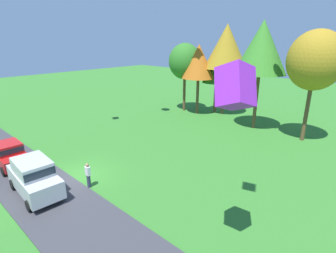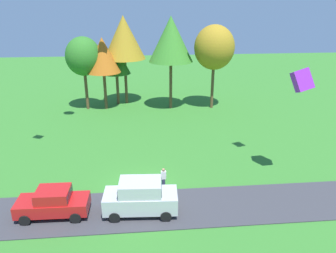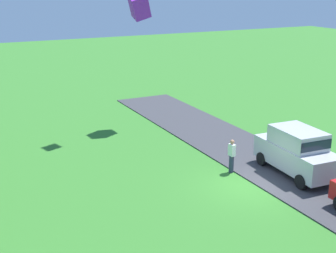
# 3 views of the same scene
# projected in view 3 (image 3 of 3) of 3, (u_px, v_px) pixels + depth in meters

# --- Properties ---
(ground_plane) EXTENTS (120.00, 120.00, 0.00)m
(ground_plane) POSITION_uv_depth(u_px,v_px,m) (250.00, 186.00, 21.74)
(ground_plane) COLOR #337528
(pavement_strip) EXTENTS (36.00, 4.40, 0.06)m
(pavement_strip) POSITION_uv_depth(u_px,v_px,m) (291.00, 176.00, 22.82)
(pavement_strip) COLOR #38383D
(pavement_strip) RESTS_ON ground
(car_suv_by_flagpole) EXTENTS (4.71, 2.27, 2.28)m
(car_suv_by_flagpole) POSITION_uv_depth(u_px,v_px,m) (297.00, 150.00, 22.69)
(car_suv_by_flagpole) COLOR #B7B7BC
(car_suv_by_flagpole) RESTS_ON ground
(person_on_lawn) EXTENTS (0.36, 0.24, 1.71)m
(person_on_lawn) POSITION_uv_depth(u_px,v_px,m) (232.00, 156.00, 23.08)
(person_on_lawn) COLOR #2D334C
(person_on_lawn) RESTS_ON ground
(kite_box_near_flag) EXTENTS (1.53, 1.48, 1.91)m
(kite_box_near_flag) POSITION_uv_depth(u_px,v_px,m) (139.00, 6.00, 28.90)
(kite_box_near_flag) COLOR purple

